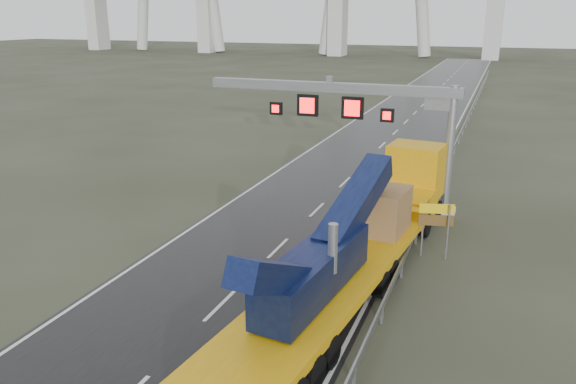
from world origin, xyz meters
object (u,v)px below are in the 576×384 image
at_px(exit_sign_pair, 436,220).
at_px(striped_barrier, 432,193).
at_px(heavy_haul_truck, 368,228).
at_px(sign_gantry, 365,110).

height_order(exit_sign_pair, striped_barrier, exit_sign_pair).
bearing_deg(heavy_haul_truck, striped_barrier, 87.87).
xyz_separation_m(heavy_haul_truck, exit_sign_pair, (2.62, 2.30, -0.05)).
bearing_deg(exit_sign_pair, striped_barrier, 83.04).
distance_m(heavy_haul_truck, striped_barrier, 10.53).
bearing_deg(heavy_haul_truck, exit_sign_pair, 47.47).
bearing_deg(exit_sign_pair, sign_gantry, 113.37).
xyz_separation_m(exit_sign_pair, striped_barrier, (-1.10, 8.04, -1.27)).
relative_size(sign_gantry, heavy_haul_truck, 0.70).
bearing_deg(exit_sign_pair, heavy_haul_truck, -153.51).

